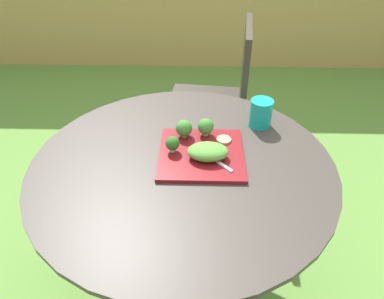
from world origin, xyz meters
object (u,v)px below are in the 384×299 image
(salad_plate, at_px, (201,154))
(fork, at_px, (212,158))
(patio_chair, at_px, (223,92))
(drinking_glass, at_px, (261,115))

(salad_plate, distance_m, fork, 0.05)
(patio_chair, xyz_separation_m, salad_plate, (-0.12, -0.82, 0.19))
(fork, bearing_deg, drinking_glass, 50.61)
(drinking_glass, bearing_deg, salad_plate, -138.63)
(salad_plate, bearing_deg, patio_chair, 81.69)
(salad_plate, height_order, drinking_glass, drinking_glass)
(drinking_glass, height_order, fork, drinking_glass)
(salad_plate, bearing_deg, drinking_glass, 41.37)
(patio_chair, distance_m, drinking_glass, 0.67)
(patio_chair, bearing_deg, drinking_glass, -80.75)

